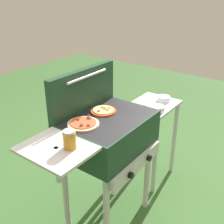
{
  "coord_description": "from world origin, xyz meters",
  "views": [
    {
      "loc": [
        -1.37,
        -1.04,
        1.75
      ],
      "look_at": [
        0.05,
        0.0,
        0.92
      ],
      "focal_mm": 44.96,
      "sensor_mm": 36.0,
      "label": 1
    }
  ],
  "objects_px": {
    "prep_table": "(152,126)",
    "topping_bowl_near": "(164,99)",
    "pizza_pepperoni": "(84,123)",
    "topping_bowl_middle": "(158,109)",
    "sauce_jar": "(70,140)",
    "pizza_cheese": "(103,110)",
    "topping_bowl_far": "(139,106)",
    "grill": "(107,136)"
  },
  "relations": [
    {
      "from": "pizza_cheese",
      "to": "sauce_jar",
      "type": "relative_size",
      "value": 1.64
    },
    {
      "from": "pizza_cheese",
      "to": "topping_bowl_far",
      "type": "distance_m",
      "value": 0.47
    },
    {
      "from": "topping_bowl_far",
      "to": "topping_bowl_middle",
      "type": "height_order",
      "value": "same"
    },
    {
      "from": "sauce_jar",
      "to": "topping_bowl_near",
      "type": "xyz_separation_m",
      "value": [
        1.2,
        0.02,
        -0.16
      ]
    },
    {
      "from": "pizza_cheese",
      "to": "sauce_jar",
      "type": "height_order",
      "value": "sauce_jar"
    },
    {
      "from": "prep_table",
      "to": "pizza_cheese",
      "type": "bearing_deg",
      "value": 172.72
    },
    {
      "from": "topping_bowl_near",
      "to": "prep_table",
      "type": "bearing_deg",
      "value": 157.29
    },
    {
      "from": "grill",
      "to": "topping_bowl_middle",
      "type": "xyz_separation_m",
      "value": [
        0.56,
        -0.1,
        0.03
      ]
    },
    {
      "from": "prep_table",
      "to": "topping_bowl_near",
      "type": "distance_m",
      "value": 0.27
    },
    {
      "from": "topping_bowl_near",
      "to": "topping_bowl_middle",
      "type": "distance_m",
      "value": 0.23
    },
    {
      "from": "pizza_pepperoni",
      "to": "pizza_cheese",
      "type": "height_order",
      "value": "same"
    },
    {
      "from": "grill",
      "to": "topping_bowl_far",
      "type": "xyz_separation_m",
      "value": [
        0.52,
        0.05,
        0.03
      ]
    },
    {
      "from": "grill",
      "to": "sauce_jar",
      "type": "height_order",
      "value": "sauce_jar"
    },
    {
      "from": "sauce_jar",
      "to": "topping_bowl_near",
      "type": "height_order",
      "value": "sauce_jar"
    },
    {
      "from": "pizza_pepperoni",
      "to": "prep_table",
      "type": "bearing_deg",
      "value": -4.0
    },
    {
      "from": "pizza_pepperoni",
      "to": "prep_table",
      "type": "xyz_separation_m",
      "value": [
        0.84,
        -0.06,
        -0.36
      ]
    },
    {
      "from": "topping_bowl_far",
      "to": "pizza_pepperoni",
      "type": "bearing_deg",
      "value": 179.13
    },
    {
      "from": "grill",
      "to": "sauce_jar",
      "type": "relative_size",
      "value": 8.66
    },
    {
      "from": "pizza_pepperoni",
      "to": "topping_bowl_near",
      "type": "xyz_separation_m",
      "value": [
        0.95,
        -0.1,
        -0.12
      ]
    },
    {
      "from": "sauce_jar",
      "to": "topping_bowl_middle",
      "type": "xyz_separation_m",
      "value": [
        0.98,
        -0.04,
        -0.16
      ]
    },
    {
      "from": "pizza_cheese",
      "to": "prep_table",
      "type": "relative_size",
      "value": 0.24
    },
    {
      "from": "pizza_cheese",
      "to": "topping_bowl_far",
      "type": "height_order",
      "value": "pizza_cheese"
    },
    {
      "from": "pizza_cheese",
      "to": "topping_bowl_middle",
      "type": "height_order",
      "value": "pizza_cheese"
    },
    {
      "from": "prep_table",
      "to": "grill",
      "type": "bearing_deg",
      "value": -179.63
    },
    {
      "from": "pizza_pepperoni",
      "to": "topping_bowl_near",
      "type": "height_order",
      "value": "pizza_pepperoni"
    },
    {
      "from": "grill",
      "to": "pizza_cheese",
      "type": "distance_m",
      "value": 0.19
    },
    {
      "from": "pizza_pepperoni",
      "to": "prep_table",
      "type": "height_order",
      "value": "pizza_pepperoni"
    },
    {
      "from": "grill",
      "to": "topping_bowl_middle",
      "type": "height_order",
      "value": "grill"
    },
    {
      "from": "topping_bowl_near",
      "to": "topping_bowl_middle",
      "type": "bearing_deg",
      "value": -165.47
    },
    {
      "from": "pizza_cheese",
      "to": "topping_bowl_near",
      "type": "relative_size",
      "value": 1.62
    },
    {
      "from": "topping_bowl_far",
      "to": "grill",
      "type": "bearing_deg",
      "value": -174.18
    },
    {
      "from": "pizza_cheese",
      "to": "pizza_pepperoni",
      "type": "bearing_deg",
      "value": -175.35
    },
    {
      "from": "grill",
      "to": "pizza_cheese",
      "type": "xyz_separation_m",
      "value": [
        0.07,
        0.08,
        0.15
      ]
    },
    {
      "from": "sauce_jar",
      "to": "topping_bowl_near",
      "type": "bearing_deg",
      "value": 0.99
    },
    {
      "from": "pizza_pepperoni",
      "to": "prep_table",
      "type": "relative_size",
      "value": 0.27
    },
    {
      "from": "prep_table",
      "to": "pizza_pepperoni",
      "type": "bearing_deg",
      "value": 176.0
    },
    {
      "from": "grill",
      "to": "prep_table",
      "type": "relative_size",
      "value": 1.25
    },
    {
      "from": "grill",
      "to": "pizza_pepperoni",
      "type": "bearing_deg",
      "value": 159.32
    },
    {
      "from": "sauce_jar",
      "to": "topping_bowl_near",
      "type": "distance_m",
      "value": 1.21
    },
    {
      "from": "pizza_pepperoni",
      "to": "topping_bowl_near",
      "type": "distance_m",
      "value": 0.96
    },
    {
      "from": "pizza_cheese",
      "to": "topping_bowl_near",
      "type": "xyz_separation_m",
      "value": [
        0.72,
        -0.12,
        -0.12
      ]
    },
    {
      "from": "sauce_jar",
      "to": "prep_table",
      "type": "height_order",
      "value": "sauce_jar"
    }
  ]
}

